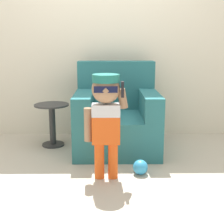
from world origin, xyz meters
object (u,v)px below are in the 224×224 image
(person_child, at_px, (106,110))
(armchair, at_px, (117,118))
(toy_ball, at_px, (140,167))
(side_table, at_px, (52,121))

(person_child, bearing_deg, armchair, 82.19)
(person_child, xyz_separation_m, toy_ball, (0.31, 0.07, -0.55))
(armchair, relative_size, toy_ball, 7.11)
(person_child, bearing_deg, toy_ball, 12.75)
(armchair, distance_m, side_table, 0.75)
(side_table, xyz_separation_m, toy_ball, (0.94, -0.83, -0.23))
(person_child, height_order, side_table, person_child)
(armchair, bearing_deg, side_table, 174.12)
(armchair, xyz_separation_m, toy_ball, (0.20, -0.76, -0.28))
(armchair, height_order, person_child, armchair)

